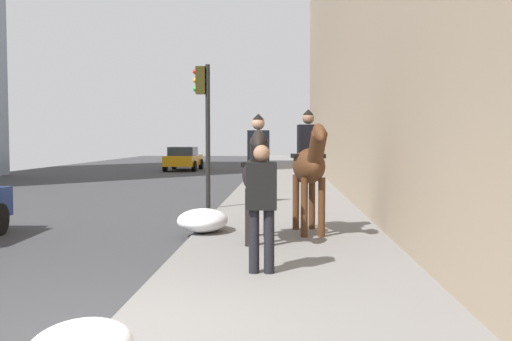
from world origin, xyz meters
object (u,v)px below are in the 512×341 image
Objects in this scene: mounted_horse_far at (309,164)px; car_near_lane at (184,158)px; mounted_horse_near at (258,172)px; traffic_light_near_curb at (204,114)px; pedestrian_greeting at (262,200)px.

mounted_horse_far is 0.53× the size of car_near_lane.
mounted_horse_near reaches higher than car_near_lane.
mounted_horse_far is 0.62× the size of traffic_light_near_curb.
mounted_horse_near is 2.31m from pedestrian_greeting.
traffic_light_near_curb reaches higher than car_near_lane.
mounted_horse_near is at bearing -167.02° from car_near_lane.
mounted_horse_near is 1.31× the size of pedestrian_greeting.
car_near_lane is at bearing 12.33° from pedestrian_greeting.
pedestrian_greeting reaches higher than car_near_lane.
mounted_horse_near is at bearing 3.85° from pedestrian_greeting.
mounted_horse_near is at bearing -161.66° from traffic_light_near_curb.
car_near_lane is at bearing -173.09° from mounted_horse_far.
mounted_horse_far is at bearing -13.12° from pedestrian_greeting.
pedestrian_greeting is (-3.24, 0.77, -0.34)m from mounted_horse_far.
pedestrian_greeting is 0.45× the size of traffic_light_near_curb.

